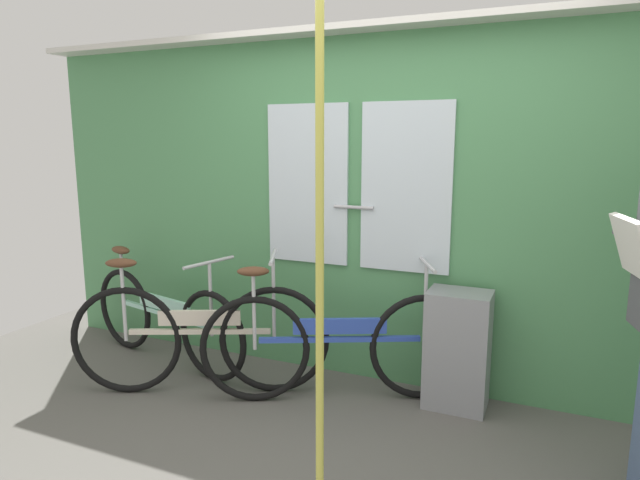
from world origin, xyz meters
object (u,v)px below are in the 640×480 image
Objects in this scene: trash_bin_by_wall at (457,350)px; handrail_pole at (320,261)px; bicycle_near_door at (164,318)px; bicycle_leaning_behind at (338,345)px; bicycle_by_pole at (199,337)px.

handrail_pole reaches higher than trash_bin_by_wall.
bicycle_leaning_behind reaches higher than bicycle_near_door.
handrail_pole is at bearing -98.12° from bicycle_leaning_behind.
bicycle_by_pole is at bearing 147.35° from handrail_pole.
bicycle_leaning_behind is at bearing -7.49° from bicycle_by_pole.
bicycle_near_door is at bearing 148.25° from handrail_pole.
bicycle_leaning_behind is (1.42, -0.04, 0.03)m from bicycle_near_door.
bicycle_near_door is 1.01× the size of bicycle_leaning_behind.
bicycle_near_door is 2.13m from trash_bin_by_wall.
bicycle_leaning_behind is 1.04× the size of bicycle_by_pole.
bicycle_near_door is at bearing 152.78° from bicycle_leaning_behind.
handrail_pole is (1.20, -0.77, 0.78)m from bicycle_by_pole.
trash_bin_by_wall is 0.32× the size of handrail_pole.
trash_bin_by_wall is 1.53m from handrail_pole.
bicycle_by_pole is at bearing -16.56° from bicycle_near_door.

